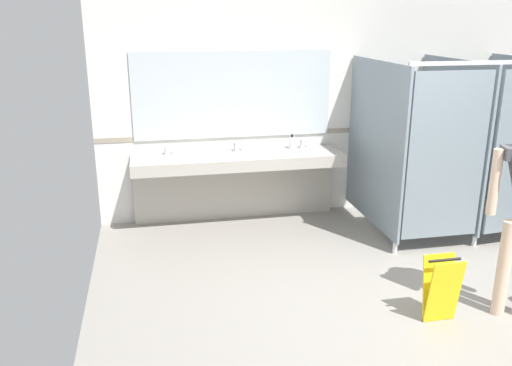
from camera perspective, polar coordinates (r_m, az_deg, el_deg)
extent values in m
cube|color=gray|center=(5.05, 19.46, -13.43)|extent=(6.12, 6.03, 0.10)
cube|color=silver|center=(6.95, 9.11, 8.77)|extent=(6.12, 0.12, 2.87)
cube|color=#9E937F|center=(6.96, 9.14, 5.54)|extent=(6.12, 0.01, 0.06)
cube|color=#B2ADA3|center=(6.37, -1.93, 2.42)|extent=(2.50, 0.57, 0.14)
cube|color=#B2ADA3|center=(6.73, -2.24, -0.66)|extent=(2.50, 0.08, 0.74)
cube|color=beige|center=(6.26, -9.43, 2.10)|extent=(0.42, 0.32, 0.11)
cylinder|color=silver|center=(6.46, -9.56, 3.52)|extent=(0.04, 0.04, 0.11)
cylinder|color=silver|center=(6.39, -9.56, 3.79)|extent=(0.03, 0.11, 0.03)
sphere|color=silver|center=(6.47, -8.93, 3.36)|extent=(0.04, 0.04, 0.04)
cube|color=beige|center=(6.34, -1.88, 2.52)|extent=(0.42, 0.32, 0.11)
cylinder|color=silver|center=(6.53, -2.22, 3.91)|extent=(0.04, 0.04, 0.11)
cylinder|color=silver|center=(6.47, -2.15, 4.19)|extent=(0.03, 0.11, 0.03)
sphere|color=silver|center=(6.56, -1.63, 3.75)|extent=(0.04, 0.04, 0.04)
cube|color=beige|center=(6.53, 5.36, 2.88)|extent=(0.42, 0.32, 0.11)
cylinder|color=silver|center=(6.71, 4.83, 4.23)|extent=(0.04, 0.04, 0.11)
cylinder|color=silver|center=(6.65, 4.97, 4.50)|extent=(0.03, 0.11, 0.03)
sphere|color=silver|center=(6.75, 5.38, 4.07)|extent=(0.04, 0.04, 0.04)
cube|color=silver|center=(6.51, -2.43, 9.35)|extent=(2.40, 0.02, 1.03)
cube|color=gray|center=(6.30, 12.50, 4.13)|extent=(0.03, 1.52, 1.87)
cylinder|color=silver|center=(6.01, 14.56, -6.70)|extent=(0.05, 0.05, 0.12)
cube|color=gray|center=(6.73, 19.95, 4.34)|extent=(0.03, 1.52, 1.87)
cylinder|color=silver|center=(6.46, 22.21, -5.72)|extent=(0.05, 0.05, 0.12)
cube|color=gray|center=(5.88, 19.59, 2.60)|extent=(0.87, 0.03, 1.77)
cube|color=#B7BABF|center=(5.99, 24.52, 11.60)|extent=(1.96, 0.04, 0.04)
cylinder|color=beige|center=(5.00, 24.82, -8.26)|extent=(0.11, 0.11, 0.85)
cylinder|color=beige|center=(4.68, 24.05, 0.09)|extent=(0.08, 0.08, 0.54)
cylinder|color=white|center=(6.65, 3.85, 4.27)|extent=(0.07, 0.07, 0.14)
cylinder|color=black|center=(6.63, 3.86, 5.02)|extent=(0.03, 0.03, 0.04)
cube|color=yellow|center=(4.74, 19.39, -10.90)|extent=(0.28, 0.10, 0.57)
cube|color=yellow|center=(4.81, 18.85, -10.42)|extent=(0.28, 0.10, 0.57)
cylinder|color=black|center=(4.66, 19.44, -7.74)|extent=(0.28, 0.02, 0.02)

